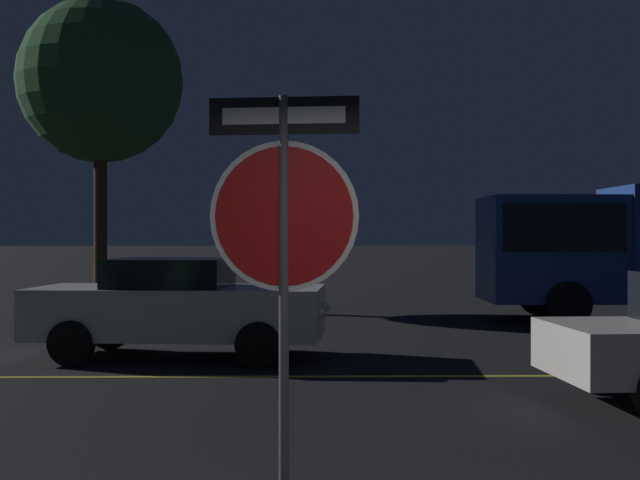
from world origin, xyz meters
TOP-DOWN VIEW (x-y plane):
  - road_center_stripe at (0.00, 7.28)m, footprint 41.16×0.12m
  - stop_sign at (-0.49, 1.77)m, footprint 0.89×0.14m
  - passing_car_2 at (-2.15, 8.95)m, footprint 4.19×2.14m
  - tree_1 at (-5.32, 18.04)m, footprint 3.97×3.97m

SIDE VIEW (x-z plane):
  - road_center_stripe at x=0.00m, z-range 0.00..0.01m
  - passing_car_2 at x=-2.15m, z-range 0.02..1.41m
  - stop_sign at x=-0.49m, z-range 0.54..3.08m
  - tree_1 at x=-5.32m, z-range 1.70..9.13m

